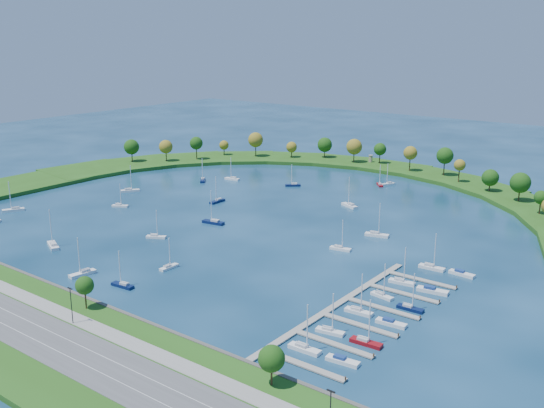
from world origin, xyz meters
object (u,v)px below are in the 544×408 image
Objects in this scene: moored_boat_6 at (203,180)px; docked_boat_10 at (432,267)px; moored_boat_5 at (120,205)px; moored_boat_12 at (293,184)px; docked_boat_7 at (410,307)px; docked_boat_2 at (330,330)px; docked_boat_5 at (391,323)px; moored_boat_4 at (123,284)px; docked_boat_9 at (432,290)px; moored_boat_8 at (350,205)px; docked_boat_6 at (382,295)px; harbor_tower at (371,159)px; moored_boat_1 at (130,190)px; moored_boat_18 at (217,200)px; moored_boat_7 at (377,234)px; docked_boat_0 at (304,348)px; moored_boat_17 at (169,266)px; docked_boat_8 at (402,281)px; moored_boat_16 at (83,273)px; moored_boat_9 at (380,184)px; moored_boat_13 at (340,248)px; moored_boat_2 at (156,236)px; docked_boat_3 at (366,341)px; moored_boat_3 at (53,245)px; dock_system at (358,312)px; moored_boat_0 at (388,183)px; moored_boat_10 at (232,178)px; docked_boat_11 at (462,273)px; moored_boat_11 at (14,209)px.

docked_boat_10 is (148.11, -46.86, 0.01)m from moored_boat_6.
moored_boat_12 is at bearing 34.79° from moored_boat_5.
docked_boat_2 is at bearing -113.40° from docked_boat_7.
docked_boat_2 is at bearing -130.71° from docked_boat_5.
moored_boat_4 is 94.70m from docked_boat_9.
moored_boat_8 is 1.26× the size of docked_boat_6.
moored_boat_1 is (-63.89, -127.77, -3.24)m from harbor_tower.
moored_boat_7 is at bearing 89.61° from moored_boat_18.
docked_boat_0 is at bearing -65.43° from harbor_tower.
docked_boat_0 reaches higher than moored_boat_17.
moored_boat_6 reaches higher than docked_boat_8.
moored_boat_16 is 103.86m from docked_boat_7.
moored_boat_16 is (-18.75, -168.00, 0.06)m from moored_boat_9.
moored_boat_5 is 0.94× the size of moored_boat_13.
moored_boat_2 is 0.90× the size of docked_boat_3.
moored_boat_7 is 1.17× the size of moored_boat_13.
moored_boat_2 is 1.14× the size of docked_boat_9.
moored_boat_12 is at bearing 134.25° from docked_boat_9.
docked_boat_10 is at bearing 138.11° from moored_boat_16.
moored_boat_3 is 134.95m from docked_boat_10.
dock_system is 10.72m from docked_boat_5.
harbor_tower is 48.93m from moored_boat_0.
moored_boat_16 is at bearing -137.40° from moored_boat_13.
docked_boat_0 is 1.02× the size of docked_boat_3.
moored_boat_10 is at bearing 137.76° from docked_boat_3.
moored_boat_0 is at bearing 114.03° from dock_system.
docked_boat_6 is (0.01, 28.91, -0.02)m from docked_boat_2.
moored_boat_5 is 148.65m from docked_boat_2.
docked_boat_7 reaches higher than docked_boat_11.
dock_system is at bearing -73.27° from moored_boat_1.
docked_boat_10 reaches higher than moored_boat_9.
moored_boat_3 is at bearing 178.48° from docked_boat_3.
moored_boat_10 is at bearing -148.22° from moored_boat_18.
moored_boat_4 is at bearing 63.98° from moored_boat_12.
docked_boat_8 is 10.47m from docked_boat_9.
docked_boat_9 is 19.01m from docked_boat_11.
docked_boat_3 is 1.45× the size of docked_boat_5.
moored_boat_18 reaches higher than docked_boat_2.
docked_boat_6 is at bearing 54.07° from moored_boat_0.
docked_boat_7 is at bearing -142.83° from moored_boat_3.
moored_boat_0 is 0.90× the size of moored_boat_18.
moored_boat_2 is at bearing -168.95° from docked_boat_6.
docked_boat_6 is (67.50, 21.91, 0.01)m from moored_boat_17.
moored_boat_7 reaches higher than docked_boat_11.
docked_boat_9 is at bearing 59.42° from docked_boat_6.
moored_boat_7 is at bearing 167.28° from moored_boat_9.
moored_boat_1 is 110.31m from moored_boat_16.
moored_boat_1 is at bearing 5.63° from moored_boat_12.
moored_boat_13 is at bearing 135.94° from moored_boat_11.
moored_boat_4 is 67.45m from docked_boat_0.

